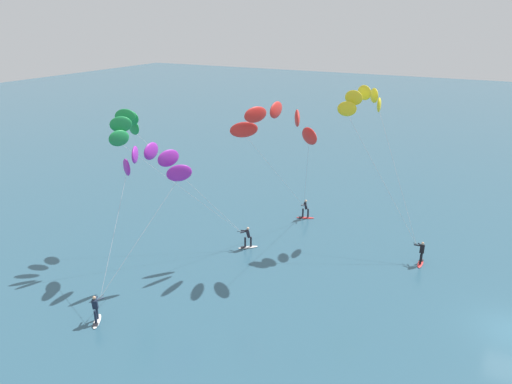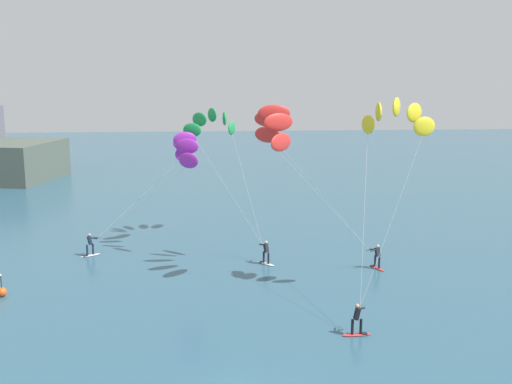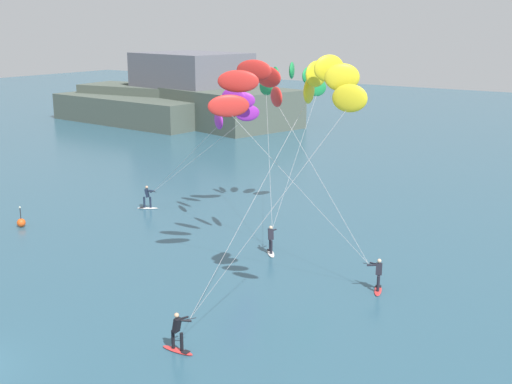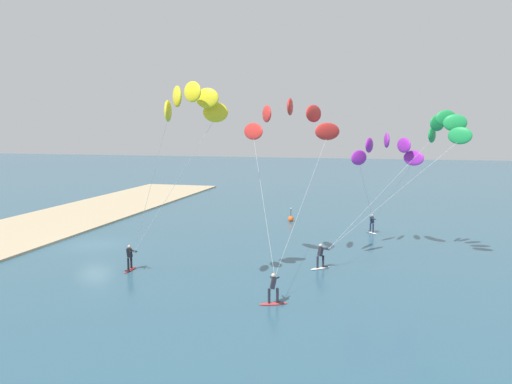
{
  "view_description": "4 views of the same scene",
  "coord_description": "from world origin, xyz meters",
  "px_view_note": "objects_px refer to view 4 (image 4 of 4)",
  "views": [
    {
      "loc": [
        -27.7,
        1.51,
        16.62
      ],
      "look_at": [
        2.7,
        17.63,
        4.44
      ],
      "focal_mm": 35.48,
      "sensor_mm": 36.0,
      "label": 1
    },
    {
      "loc": [
        -1.48,
        -21.7,
        12.88
      ],
      "look_at": [
        1.58,
        16.45,
        5.45
      ],
      "focal_mm": 42.25,
      "sensor_mm": 36.0,
      "label": 2
    },
    {
      "loc": [
        22.51,
        -12.22,
        12.93
      ],
      "look_at": [
        1.99,
        17.28,
        3.79
      ],
      "focal_mm": 46.95,
      "sensor_mm": 36.0,
      "label": 3
    },
    {
      "loc": [
        35.04,
        22.09,
        9.23
      ],
      "look_at": [
        3.75,
        14.13,
        5.13
      ],
      "focal_mm": 35.76,
      "sensor_mm": 36.0,
      "label": 4
    }
  ],
  "objects_px": {
    "kitesurfer_nearshore": "(440,133)",
    "marker_buoy": "(291,219)",
    "kitesurfer_downwind": "(289,124)",
    "kitesurfer_far_out": "(386,153)",
    "kitesurfer_mid_water": "(189,112)"
  },
  "relations": [
    {
      "from": "kitesurfer_nearshore",
      "to": "kitesurfer_downwind",
      "type": "xyz_separation_m",
      "value": [
        3.88,
        -9.43,
        0.57
      ]
    },
    {
      "from": "kitesurfer_nearshore",
      "to": "marker_buoy",
      "type": "relative_size",
      "value": 7.52
    },
    {
      "from": "kitesurfer_downwind",
      "to": "kitesurfer_nearshore",
      "type": "bearing_deg",
      "value": 112.39
    },
    {
      "from": "kitesurfer_nearshore",
      "to": "kitesurfer_far_out",
      "type": "bearing_deg",
      "value": -125.72
    },
    {
      "from": "kitesurfer_far_out",
      "to": "kitesurfer_nearshore",
      "type": "bearing_deg",
      "value": 54.28
    },
    {
      "from": "kitesurfer_downwind",
      "to": "marker_buoy",
      "type": "distance_m",
      "value": 19.26
    },
    {
      "from": "marker_buoy",
      "to": "kitesurfer_nearshore",
      "type": "bearing_deg",
      "value": 43.84
    },
    {
      "from": "kitesurfer_nearshore",
      "to": "marker_buoy",
      "type": "distance_m",
      "value": 19.74
    },
    {
      "from": "kitesurfer_mid_water",
      "to": "kitesurfer_nearshore",
      "type": "bearing_deg",
      "value": 126.0
    },
    {
      "from": "kitesurfer_downwind",
      "to": "kitesurfer_far_out",
      "type": "bearing_deg",
      "value": 136.79
    },
    {
      "from": "kitesurfer_downwind",
      "to": "marker_buoy",
      "type": "relative_size",
      "value": 8.03
    },
    {
      "from": "kitesurfer_mid_water",
      "to": "kitesurfer_far_out",
      "type": "height_order",
      "value": "kitesurfer_mid_water"
    },
    {
      "from": "kitesurfer_downwind",
      "to": "marker_buoy",
      "type": "xyz_separation_m",
      "value": [
        -16.71,
        -2.9,
        -9.12
      ]
    },
    {
      "from": "kitesurfer_nearshore",
      "to": "kitesurfer_downwind",
      "type": "bearing_deg",
      "value": -67.61
    },
    {
      "from": "kitesurfer_far_out",
      "to": "kitesurfer_downwind",
      "type": "relative_size",
      "value": 0.8
    }
  ]
}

